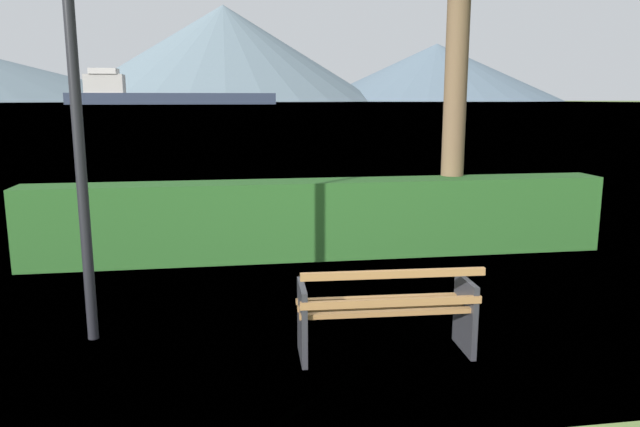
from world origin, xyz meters
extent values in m
plane|color=olive|center=(0.00, 0.00, 0.00)|extent=(1400.00, 1400.00, 0.00)
plane|color=#6B8EA3|center=(0.00, 308.57, 0.00)|extent=(620.00, 620.00, 0.00)
cube|color=#A0703F|center=(-0.01, -0.19, 0.45)|extent=(1.57, 0.13, 0.04)
cube|color=#A0703F|center=(0.00, 0.00, 0.45)|extent=(1.57, 0.13, 0.04)
cube|color=#A0703F|center=(0.01, 0.19, 0.45)|extent=(1.57, 0.13, 0.04)
cube|color=#A0703F|center=(-0.01, -0.27, 0.57)|extent=(1.57, 0.11, 0.06)
cube|color=#A0703F|center=(-0.01, -0.31, 0.84)|extent=(1.57, 0.11, 0.06)
cube|color=#2D2D33|center=(-0.74, 0.01, 0.34)|extent=(0.07, 0.51, 0.68)
cube|color=#2D2D33|center=(0.74, -0.05, 0.34)|extent=(0.07, 0.51, 0.68)
cube|color=#285B23|center=(0.00, 3.45, 0.56)|extent=(8.38, 0.62, 1.12)
cylinder|color=brown|center=(2.04, 3.71, 2.39)|extent=(0.34, 0.34, 4.78)
cylinder|color=black|center=(-2.68, 0.76, 1.74)|extent=(0.10, 0.10, 3.47)
cube|color=#2D384C|center=(-22.21, 256.13, 2.32)|extent=(84.84, 12.61, 4.65)
cube|color=beige|center=(-49.29, 255.56, 8.37)|extent=(15.44, 10.07, 7.44)
cube|color=silver|center=(-49.29, 255.56, 13.25)|extent=(10.89, 11.05, 2.32)
cone|color=slate|center=(0.00, 593.15, 44.77)|extent=(295.68, 295.68, 89.54)
cone|color=slate|center=(212.37, 593.49, 28.49)|extent=(248.96, 248.96, 56.98)
camera|label=1|loc=(-1.37, -4.97, 2.27)|focal=33.66mm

